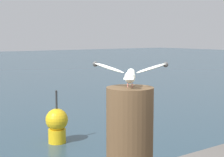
# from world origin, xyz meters

# --- Properties ---
(mooring_post) EXTENTS (0.40, 0.40, 1.01)m
(mooring_post) POSITION_xyz_m (0.48, -0.59, 1.72)
(mooring_post) COLOR #4C3823
(mooring_post) RESTS_ON harbor_quay
(seagull) EXTENTS (0.52, 0.50, 0.21)m
(seagull) POSITION_xyz_m (0.48, -0.59, 2.35)
(seagull) COLOR #C66D60
(seagull) RESTS_ON mooring_post
(channel_buoy) EXTENTS (0.56, 0.56, 1.33)m
(channel_buoy) POSITION_xyz_m (2.76, 5.02, 0.48)
(channel_buoy) COLOR yellow
(channel_buoy) RESTS_ON ground_plane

